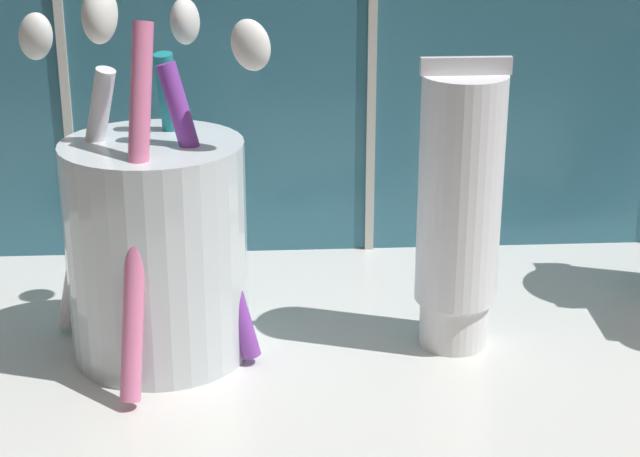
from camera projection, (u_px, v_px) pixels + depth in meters
The scene contains 3 objects.
sink_counter at pixel (371, 417), 47.41cm from camera, with size 68.29×36.40×2.00cm, color silver.
toothbrush_cup at pixel (157, 243), 49.33cm from camera, with size 12.24×12.01×18.28cm.
toothpaste_tube at pixel (459, 208), 49.65cm from camera, with size 4.10×3.90×14.04cm.
Camera 1 is at (-4.74, -41.18, 25.59)cm, focal length 60.00 mm.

